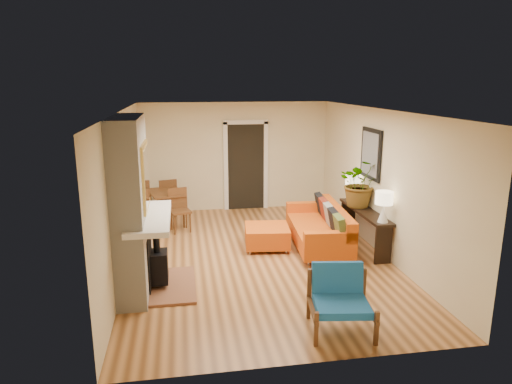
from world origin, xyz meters
TOP-DOWN VIEW (x-y plane):
  - room_shell at (0.60, 2.63)m, footprint 6.50×6.50m
  - fireplace at (-2.00, -1.00)m, footprint 1.09×1.68m
  - sofa at (1.30, 0.35)m, footprint 1.08×2.19m
  - ottoman at (0.25, 0.44)m, footprint 0.90×0.90m
  - blue_chair at (0.62, -2.54)m, footprint 0.87×0.85m
  - dining_table at (-1.58, 2.27)m, footprint 0.98×1.71m
  - console_table at (2.07, 0.17)m, footprint 0.34×1.85m
  - lamp_near at (2.07, -0.59)m, footprint 0.30×0.30m
  - lamp_far at (2.07, 0.84)m, footprint 0.30×0.30m
  - houseplant at (2.06, 0.43)m, footprint 0.94×0.84m

SIDE VIEW (x-z plane):
  - ottoman at x=0.25m, z-range 0.03..0.44m
  - sofa at x=1.30m, z-range -0.05..0.79m
  - blue_chair at x=0.62m, z-range 0.03..0.84m
  - console_table at x=2.07m, z-range 0.21..0.94m
  - dining_table at x=-1.58m, z-range 0.14..1.04m
  - lamp_near at x=2.07m, z-range 0.79..1.33m
  - lamp_far at x=2.07m, z-range 0.79..1.33m
  - houseplant at x=2.06m, z-range 0.73..1.67m
  - room_shell at x=0.60m, z-range -2.01..4.49m
  - fireplace at x=-2.00m, z-range -0.06..2.54m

